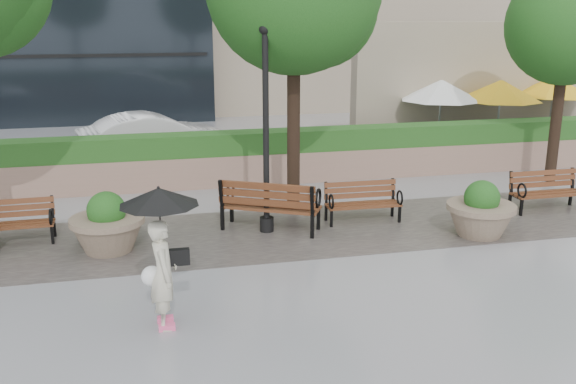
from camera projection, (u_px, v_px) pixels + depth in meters
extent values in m
plane|color=gray|center=(282.00, 297.00, 9.96)|extent=(100.00, 100.00, 0.00)
cube|color=#383330|center=(249.00, 234.00, 12.77)|extent=(28.00, 3.20, 0.01)
cube|color=#967161|center=(223.00, 169.00, 16.42)|extent=(24.00, 0.80, 0.80)
cube|color=#23511B|center=(222.00, 143.00, 16.24)|extent=(24.00, 0.75, 0.55)
cube|color=tan|center=(500.00, 85.00, 20.87)|extent=(10.00, 0.60, 4.00)
cube|color=#23511B|center=(519.00, 145.00, 19.12)|extent=(8.00, 0.50, 0.90)
cube|color=black|center=(207.00, 152.00, 20.28)|extent=(40.00, 7.00, 0.00)
cube|color=brown|center=(11.00, 225.00, 12.15)|extent=(1.56, 0.49, 0.04)
cube|color=brown|center=(12.00, 208.00, 12.31)|extent=(1.56, 0.13, 0.36)
cube|color=black|center=(13.00, 234.00, 12.23)|extent=(1.56, 0.58, 0.40)
torus|color=black|center=(51.00, 217.00, 12.14)|extent=(0.05, 0.32, 0.32)
cube|color=brown|center=(271.00, 207.00, 12.95)|extent=(2.02, 1.46, 0.05)
cube|color=brown|center=(266.00, 195.00, 12.57)|extent=(1.80, 1.06, 0.46)
cube|color=black|center=(270.00, 218.00, 12.98)|extent=(2.08, 1.56, 0.51)
torus|color=black|center=(318.00, 198.00, 12.84)|extent=(0.24, 0.38, 0.41)
torus|color=black|center=(231.00, 192.00, 13.32)|extent=(0.24, 0.38, 0.41)
cube|color=brown|center=(363.00, 205.00, 13.43)|extent=(1.58, 0.52, 0.04)
cube|color=brown|center=(360.00, 189.00, 13.59)|extent=(1.57, 0.15, 0.37)
cube|color=black|center=(363.00, 213.00, 13.51)|extent=(1.58, 0.60, 0.40)
torus|color=black|center=(331.00, 202.00, 13.10)|extent=(0.05, 0.32, 0.32)
torus|color=black|center=(400.00, 198.00, 13.39)|extent=(0.05, 0.32, 0.32)
cube|color=brown|center=(548.00, 194.00, 14.20)|extent=(1.64, 0.50, 0.05)
cube|color=brown|center=(543.00, 179.00, 14.36)|extent=(1.64, 0.12, 0.38)
cube|color=black|center=(547.00, 202.00, 14.27)|extent=(1.64, 0.59, 0.42)
torus|color=black|center=(522.00, 191.00, 13.83)|extent=(0.05, 0.34, 0.34)
cylinder|color=#7F6B56|center=(107.00, 220.00, 11.74)|extent=(1.36, 1.36, 0.11)
sphere|color=#164212|center=(106.00, 210.00, 11.69)|extent=(0.70, 0.70, 0.70)
cylinder|color=#7F6B56|center=(481.00, 207.00, 12.57)|extent=(1.34, 1.34, 0.11)
sphere|color=#164212|center=(482.00, 198.00, 12.52)|extent=(0.69, 0.69, 0.69)
cylinder|color=black|center=(266.00, 136.00, 12.44)|extent=(0.12, 0.12, 3.93)
cylinder|color=black|center=(267.00, 224.00, 12.93)|extent=(0.28, 0.28, 0.30)
sphere|color=black|center=(265.00, 29.00, 11.89)|extent=(0.24, 0.24, 0.24)
cylinder|color=black|center=(294.00, 111.00, 13.73)|extent=(0.28, 0.28, 4.49)
sphere|color=#164212|center=(318.00, 8.00, 13.57)|extent=(2.55, 2.55, 2.55)
cylinder|color=black|center=(557.00, 110.00, 16.37)|extent=(0.28, 0.28, 3.72)
sphere|color=#164212|center=(567.00, 25.00, 15.80)|extent=(2.98, 2.98, 2.98)
cylinder|color=black|center=(437.00, 153.00, 19.96)|extent=(0.40, 0.40, 0.10)
cylinder|color=#99999E|center=(439.00, 120.00, 19.68)|extent=(0.06, 0.06, 2.20)
cone|color=white|center=(441.00, 90.00, 19.44)|extent=(2.50, 2.50, 0.60)
cylinder|color=black|center=(495.00, 153.00, 19.92)|extent=(0.40, 0.40, 0.10)
cylinder|color=#99999E|center=(498.00, 120.00, 19.64)|extent=(0.06, 0.06, 2.20)
cone|color=gold|center=(501.00, 90.00, 19.40)|extent=(2.50, 2.50, 0.60)
cylinder|color=black|center=(547.00, 146.00, 21.04)|extent=(0.40, 0.40, 0.10)
cylinder|color=#99999E|center=(551.00, 114.00, 20.76)|extent=(0.06, 0.06, 2.20)
cone|color=gold|center=(554.00, 86.00, 20.51)|extent=(2.50, 2.50, 0.60)
imported|color=silver|center=(154.00, 137.00, 19.00)|extent=(4.55, 2.46, 1.42)
imported|color=beige|center=(163.00, 270.00, 8.84)|extent=(0.44, 0.63, 1.68)
cube|color=#F2598C|center=(165.00, 319.00, 9.16)|extent=(0.11, 0.23, 0.08)
cube|color=#F2598C|center=(167.00, 327.00, 8.92)|extent=(0.11, 0.23, 0.08)
cube|color=black|center=(178.00, 257.00, 8.90)|extent=(0.12, 0.32, 0.23)
sphere|color=white|center=(152.00, 276.00, 9.04)|extent=(0.29, 0.29, 0.29)
cylinder|color=black|center=(160.00, 226.00, 8.71)|extent=(0.02, 0.02, 0.89)
cone|color=black|center=(159.00, 197.00, 8.60)|extent=(1.09, 1.09, 0.23)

